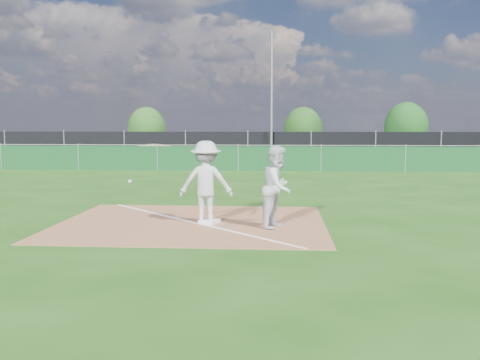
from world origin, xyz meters
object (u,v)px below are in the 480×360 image
runner (278,187)px  tree_mid (303,129)px  first_base (209,221)px  car_mid (253,145)px  play_at_first (206,182)px  tree_right (406,127)px  tree_left (147,128)px  car_left (173,145)px  light_pole (272,96)px  car_right (323,148)px

runner → tree_mid: 32.85m
first_base → car_mid: car_mid is taller
play_at_first → tree_right: 34.21m
play_at_first → tree_left: 34.24m
first_base → tree_right: 34.30m
play_at_first → car_mid: 25.75m
car_mid → play_at_first: bearing=-177.5°
car_mid → tree_right: 13.62m
first_base → play_at_first: bearing=135.4°
play_at_first → runner: 1.67m
car_left → tree_mid: (9.60, 6.07, 1.09)m
runner → car_mid: (-1.76, 26.16, -0.11)m
play_at_first → car_left: 26.97m
car_left → tree_right: tree_right is taller
car_mid → tree_right: tree_right is taller
car_mid → first_base: bearing=-177.3°
play_at_first → tree_right: tree_right is taller
car_left → tree_mid: bearing=-78.4°
light_pole → car_left: (-7.14, 4.58, -3.18)m
play_at_first → car_right: (4.85, 26.79, -0.35)m
runner → tree_left: tree_left is taller
play_at_first → car_right: size_ratio=0.60×
tree_left → tree_mid: size_ratio=1.01×
tree_right → runner: bearing=-107.5°
first_base → tree_left: tree_left is taller
car_mid → car_right: (4.99, 1.04, -0.20)m
first_base → runner: runner is taller
light_pole → tree_right: 15.00m
car_left → car_mid: (5.83, -0.54, -0.03)m
tree_mid → car_mid: bearing=-119.7°
car_right → tree_mid: bearing=-1.0°
light_pole → runner: light_pole is taller
light_pole → play_at_first: bearing=-93.1°
car_left → car_mid: car_left is taller
first_base → tree_right: size_ratio=0.09×
runner → tree_right: size_ratio=0.44×
light_pole → car_left: size_ratio=1.69×
light_pole → tree_mid: size_ratio=2.16×
car_left → tree_mid: 11.41m
tree_mid → tree_right: tree_right is taller
car_right → light_pole: bearing=130.9°
first_base → runner: (1.54, -0.32, 0.84)m
tree_left → car_mid: bearing=-37.1°
tree_right → light_pole: bearing=-135.9°
first_base → runner: size_ratio=0.21×
first_base → car_left: bearing=102.9°
car_right → tree_left: (-14.40, 6.07, 1.34)m
car_right → tree_mid: (-1.21, 5.58, 1.31)m
car_right → tree_mid: tree_mid is taller
play_at_first → car_right: bearing=79.7°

